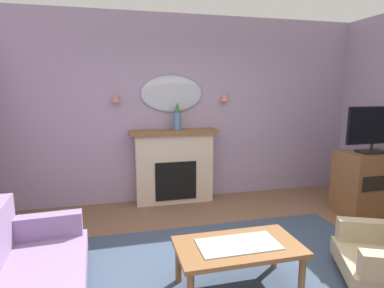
{
  "coord_description": "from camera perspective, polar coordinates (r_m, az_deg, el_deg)",
  "views": [
    {
      "loc": [
        -1.17,
        -2.37,
        1.79
      ],
      "look_at": [
        -0.24,
        1.37,
        1.11
      ],
      "focal_mm": 29.61,
      "sensor_mm": 36.0,
      "label": 1
    }
  ],
  "objects": [
    {
      "name": "patterned_rug",
      "position": [
        3.34,
        9.62,
        -22.47
      ],
      "size": [
        3.2,
        2.4,
        0.01
      ],
      "primitive_type": "cube",
      "color": "#38475B",
      "rests_on": "ground"
    },
    {
      "name": "wall_sconce_right",
      "position": [
        5.17,
        5.87,
        8.47
      ],
      "size": [
        0.14,
        0.14,
        0.14
      ],
      "primitive_type": "cone",
      "color": "#D17066"
    },
    {
      "name": "wall_sconce_left",
      "position": [
        4.87,
        -13.53,
        8.16
      ],
      "size": [
        0.14,
        0.14,
        0.14
      ],
      "primitive_type": "cone",
      "color": "#D17066"
    },
    {
      "name": "tv_cabinet",
      "position": [
        5.22,
        29.0,
        -6.2
      ],
      "size": [
        0.8,
        0.57,
        0.9
      ],
      "color": "brown",
      "rests_on": "ground"
    },
    {
      "name": "coffee_table",
      "position": [
        2.97,
        8.32,
        -18.44
      ],
      "size": [
        1.1,
        0.6,
        0.45
      ],
      "color": "brown",
      "rests_on": "ground"
    },
    {
      "name": "mantel_vase_right",
      "position": [
        4.86,
        -2.66,
        4.78
      ],
      "size": [
        0.12,
        0.12,
        0.43
      ],
      "color": "#4C7093",
      "rests_on": "fireplace"
    },
    {
      "name": "wall_mirror",
      "position": [
        5.0,
        -3.65,
        9.02
      ],
      "size": [
        0.96,
        0.06,
        0.56
      ],
      "primitive_type": "ellipsoid",
      "color": "#B2BCC6"
    },
    {
      "name": "fireplace",
      "position": [
        5.01,
        -3.22,
        -4.15
      ],
      "size": [
        1.36,
        0.36,
        1.16
      ],
      "color": "beige",
      "rests_on": "ground"
    },
    {
      "name": "wall_back",
      "position": [
        5.14,
        -0.72,
        6.26
      ],
      "size": [
        6.74,
        0.1,
        2.92
      ],
      "primitive_type": "cube",
      "color": "#9E8CA8",
      "rests_on": "ground"
    },
    {
      "name": "tv_flatscreen",
      "position": [
        5.06,
        29.91,
        2.45
      ],
      "size": [
        0.84,
        0.24,
        0.65
      ],
      "color": "black",
      "rests_on": "tv_cabinet"
    },
    {
      "name": "floral_couch",
      "position": [
        3.04,
        -29.36,
        -20.3
      ],
      "size": [
        0.96,
        1.76,
        0.76
      ],
      "color": "gray",
      "rests_on": "ground"
    }
  ]
}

